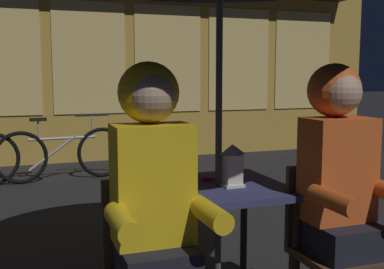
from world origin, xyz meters
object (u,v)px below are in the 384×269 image
(lantern, at_px, (232,164))
(chair_left, at_px, (151,265))
(person_right_hooded, at_px, (340,175))
(book, at_px, (218,177))
(cafe_table, at_px, (218,203))
(bicycle_third, at_px, (62,154))
(chair_right, at_px, (331,240))
(person_left_hooded, at_px, (154,190))

(lantern, height_order, chair_left, lantern)
(lantern, xyz_separation_m, person_right_hooded, (0.42, -0.37, -0.01))
(lantern, xyz_separation_m, chair_left, (-0.54, -0.31, -0.37))
(person_right_hooded, relative_size, book, 7.00)
(cafe_table, bearing_deg, lantern, -44.59)
(bicycle_third, bearing_deg, book, -80.83)
(lantern, bearing_deg, chair_right, -36.47)
(cafe_table, bearing_deg, chair_right, -37.55)
(cafe_table, distance_m, person_right_hooded, 0.67)
(chair_right, distance_m, person_right_hooded, 0.36)
(chair_left, bearing_deg, person_right_hooded, -3.39)
(cafe_table, height_order, chair_left, chair_left)
(person_right_hooded, distance_m, book, 0.72)
(cafe_table, distance_m, lantern, 0.24)
(lantern, distance_m, chair_left, 0.72)
(lantern, xyz_separation_m, person_left_hooded, (-0.54, -0.37, -0.01))
(chair_left, height_order, book, chair_left)
(chair_right, bearing_deg, book, 128.99)
(cafe_table, height_order, bicycle_third, bicycle_third)
(lantern, xyz_separation_m, bicycle_third, (-0.59, 3.91, -0.51))
(chair_right, height_order, person_left_hooded, person_left_hooded)
(chair_right, bearing_deg, person_right_hooded, -90.00)
(lantern, height_order, person_left_hooded, person_left_hooded)
(person_left_hooded, bearing_deg, cafe_table, 41.57)
(cafe_table, xyz_separation_m, person_left_hooded, (-0.48, -0.43, 0.21))
(chair_left, xyz_separation_m, person_right_hooded, (0.96, -0.06, 0.36))
(cafe_table, relative_size, bicycle_third, 0.44)
(person_right_hooded, bearing_deg, person_left_hooded, 180.00)
(book, bearing_deg, lantern, -73.69)
(chair_right, relative_size, book, 4.35)
(lantern, height_order, bicycle_third, lantern)
(lantern, relative_size, bicycle_third, 0.14)
(lantern, relative_size, chair_right, 0.27)
(person_left_hooded, bearing_deg, chair_right, 3.39)
(cafe_table, distance_m, chair_left, 0.62)
(chair_right, bearing_deg, chair_left, 180.00)
(lantern, relative_size, person_left_hooded, 0.17)
(bicycle_third, bearing_deg, chair_right, -76.44)
(person_right_hooded, height_order, bicycle_third, person_right_hooded)
(book, bearing_deg, person_right_hooded, -36.85)
(book, bearing_deg, chair_right, -33.98)
(person_left_hooded, xyz_separation_m, person_right_hooded, (0.96, 0.00, 0.00))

